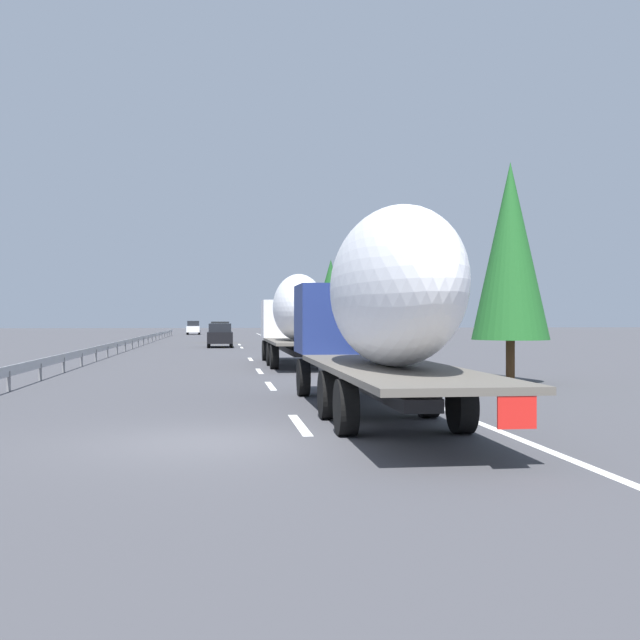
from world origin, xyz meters
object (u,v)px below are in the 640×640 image
(car_black_suv, at_px, (220,335))
(car_yellow_coupe, at_px, (220,332))
(car_white_van, at_px, (193,328))
(road_sign, at_px, (318,315))
(truck_trailing, at_px, (379,303))
(truck_lead, at_px, (295,315))
(car_silver_hatch, at_px, (220,329))

(car_black_suv, bearing_deg, car_yellow_coupe, -0.08)
(car_white_van, height_order, road_sign, road_sign)
(truck_trailing, bearing_deg, road_sign, -4.99)
(truck_trailing, bearing_deg, truck_lead, -0.00)
(car_white_van, bearing_deg, truck_lead, -174.44)
(truck_lead, distance_m, car_yellow_coupe, 35.67)
(car_black_suv, bearing_deg, truck_lead, -171.83)
(car_silver_hatch, xyz_separation_m, car_black_suv, (-37.09, 0.04, 0.00))
(truck_lead, relative_size, truck_trailing, 0.88)
(truck_trailing, xyz_separation_m, road_sign, (35.48, -3.10, -0.10))
(car_white_van, bearing_deg, car_black_suv, -175.74)
(truck_trailing, distance_m, car_white_van, 90.90)
(car_white_van, bearing_deg, truck_trailing, -175.60)
(car_yellow_coupe, distance_m, car_black_suv, 11.75)
(car_yellow_coupe, relative_size, road_sign, 1.25)
(road_sign, bearing_deg, car_silver_hatch, 8.29)
(car_white_van, xyz_separation_m, car_black_suv, (-47.86, -3.57, -0.02))
(car_silver_hatch, relative_size, road_sign, 1.15)
(truck_lead, height_order, car_white_van, truck_lead)
(car_yellow_coupe, bearing_deg, car_black_suv, 179.92)
(car_silver_hatch, xyz_separation_m, road_sign, (-44.37, -6.47, 1.48))
(car_yellow_coupe, distance_m, car_white_van, 36.29)
(truck_trailing, relative_size, car_black_suv, 3.02)
(truck_lead, bearing_deg, car_black_suv, 8.17)
(truck_lead, distance_m, car_silver_hatch, 60.93)
(truck_lead, xyz_separation_m, truck_trailing, (-19.03, 0.00, 0.16))
(truck_trailing, distance_m, car_yellow_coupe, 54.63)
(truck_trailing, bearing_deg, car_white_van, 4.40)
(truck_trailing, height_order, car_black_suv, truck_trailing)
(car_white_van, distance_m, road_sign, 56.07)
(truck_lead, relative_size, road_sign, 3.52)
(car_yellow_coupe, xyz_separation_m, road_sign, (-19.03, -6.49, 1.44))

